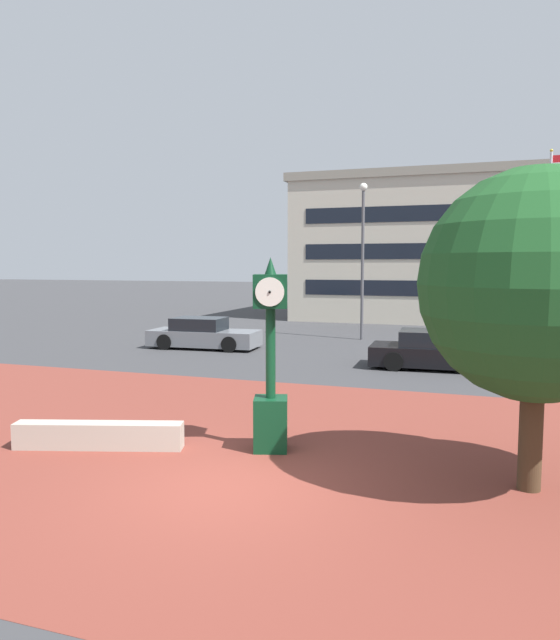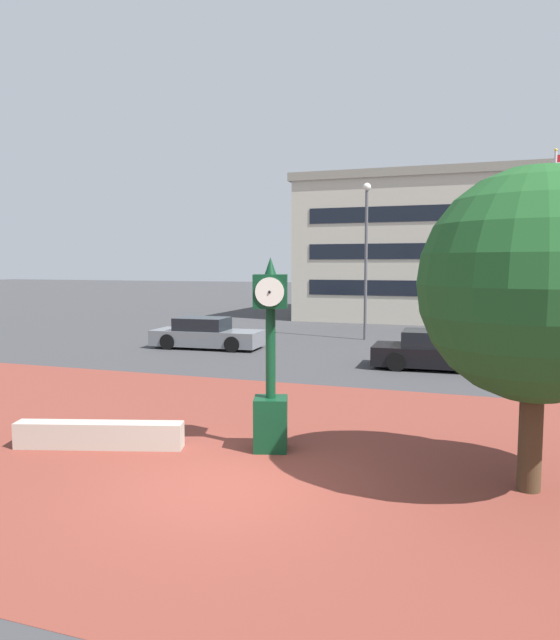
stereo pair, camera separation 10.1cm
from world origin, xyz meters
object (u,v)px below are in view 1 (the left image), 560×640
street_clock (271,369)px  car_street_far (436,352)px  flagpole_primary (554,227)px  civic_building (487,249)px  street_lamp_post (363,246)px  car_street_near (203,335)px  plaza_tree (550,290)px

street_clock → car_street_far: (2.33, 10.00, -0.98)m
street_clock → flagpole_primary: bearing=52.9°
flagpole_primary → civic_building: 12.26m
car_street_far → street_lamp_post: bearing=-153.0°
street_clock → car_street_near: street_clock is taller
flagpole_primary → car_street_near: bearing=-154.2°
street_clock → car_street_near: bearing=104.1°
plaza_tree → car_street_far: (-2.33, 10.44, -2.54)m
plaza_tree → civic_building: 30.98m
flagpole_primary → street_lamp_post: bearing=-167.7°
street_clock → plaza_tree: size_ratio=0.73×
car_street_near → civic_building: (11.24, 18.66, 3.92)m
car_street_near → car_street_far: same height
street_clock → flagpole_primary: flagpole_primary is taller
flagpole_primary → street_clock: bearing=-109.8°
plaza_tree → street_lamp_post: (-6.15, 17.21, 1.23)m
street_clock → civic_building: civic_building is taller
car_street_near → flagpole_primary: 16.09m
street_lamp_post → car_street_far: bearing=-60.5°
plaza_tree → civic_building: size_ratio=0.21×
car_street_near → civic_building: size_ratio=0.20×
flagpole_primary → street_lamp_post: 8.39m
street_lamp_post → street_clock: bearing=-84.9°
plaza_tree → civic_building: civic_building is taller
car_street_near → flagpole_primary: flagpole_primary is taller
street_clock → car_street_far: 10.31m
street_clock → car_street_far: bearing=59.6°
car_street_far → flagpole_primary: size_ratio=0.53×
car_street_far → street_lamp_post: 8.64m
street_clock → street_lamp_post: bearing=77.8°
plaza_tree → street_lamp_post: street_lamp_post is taller
car_street_far → street_clock: bearing=-15.6°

